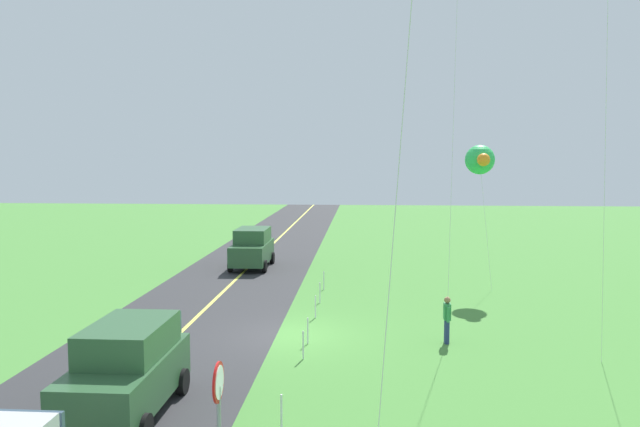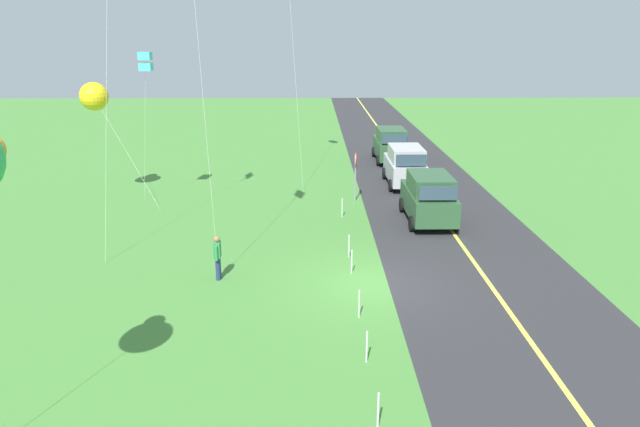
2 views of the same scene
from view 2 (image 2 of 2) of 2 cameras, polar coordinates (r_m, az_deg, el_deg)
The scene contains 16 objects.
ground_plane at distance 20.00m, azimuth 5.35°, elevation -7.15°, with size 120.00×120.00×0.10m, color #478438.
asphalt_road at distance 20.78m, azimuth 16.46°, elevation -6.69°, with size 120.00×7.00×0.00m, color #2D2D30.
road_centre_stripe at distance 20.78m, azimuth 16.47°, elevation -6.68°, with size 120.00×0.16×0.00m, color #E5E04C.
car_suv_foreground at distance 26.50m, azimuth 10.76°, elevation 1.60°, with size 4.40×2.12×2.24m.
car_parked_east_far at distance 39.00m, azimuth 7.02°, elevation 6.83°, with size 4.40×2.12×2.24m.
car_parked_east_near at distance 32.77m, azimuth 8.46°, elevation 4.75°, with size 4.40×2.12×2.24m.
stop_sign at distance 29.19m, azimuth 3.55°, elevation 4.65°, with size 0.76×0.08×2.56m.
person_adult_near at distance 20.30m, azimuth -10.14°, elevation -4.17°, with size 0.58×0.22×1.60m.
kite_yellow_high at distance 31.15m, azimuth -21.49°, elevation 10.79°, with size 3.19×4.04×5.98m.
kite_cyan_top at distance 29.17m, azimuth -16.95°, elevation 14.22°, with size 1.09×1.20×7.42m.
fence_post_0 at distance 13.18m, azimuth 5.79°, elevation -18.92°, with size 0.05×0.05×0.90m, color silver.
fence_post_1 at distance 15.39m, azimuth 4.67°, elevation -13.06°, with size 0.05×0.05×0.90m, color silver.
fence_post_2 at distance 17.57m, azimuth 3.91°, elevation -8.93°, with size 0.05×0.05×0.90m, color silver.
fence_post_3 at distance 20.62m, azimuth 3.17°, elevation -4.79°, with size 0.05×0.05×0.90m, color silver.
fence_post_4 at distance 22.09m, azimuth 2.89°, elevation -3.25°, with size 0.05×0.05×0.90m, color silver.
fence_post_5 at distance 26.91m, azimuth 2.22°, elevation 0.59°, with size 0.05×0.05×0.90m, color silver.
Camera 2 is at (-18.07, 2.11, 8.24)m, focal length 32.22 mm.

